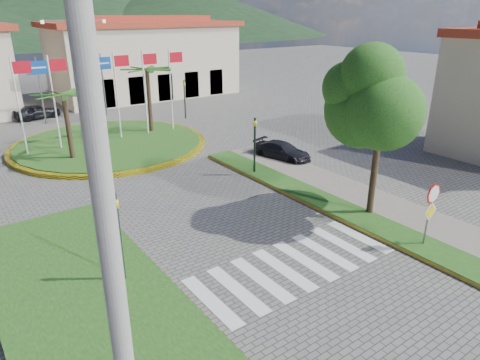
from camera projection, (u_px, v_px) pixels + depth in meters
ground at (387, 328)px, 12.15m from camera, size 160.00×160.00×0.00m
sidewalk_right at (439, 237)px, 16.91m from camera, size 4.00×28.00×0.15m
verge_right at (421, 246)px, 16.25m from camera, size 1.60×28.00×0.18m
median_left at (90, 303)px, 13.09m from camera, size 5.00×14.00×0.18m
crosswalk at (292, 265)px, 15.16m from camera, size 8.00×3.00×0.01m
roundabout_island at (110, 143)px, 28.66m from camera, size 12.70×12.70×6.00m
stop_sign at (431, 205)px, 15.65m from camera, size 0.80×0.11×2.65m
deciduous_tree at (383, 98)px, 17.03m from camera, size 3.60×3.60×6.80m
utility_pole at (115, 290)px, 6.41m from camera, size 0.32×0.32×9.00m
traffic_light_left at (119, 231)px, 13.50m from camera, size 0.15×0.18×3.20m
traffic_light_right at (255, 141)px, 22.94m from camera, size 0.15×0.18×3.20m
traffic_light_far at (185, 95)px, 35.39m from camera, size 0.18×0.15×3.20m
direction_sign_west at (39, 79)px, 33.09m from camera, size 1.60×0.14×5.20m
direction_sign_east at (102, 74)px, 35.82m from camera, size 1.60×0.14×5.20m
street_lamp_centre at (80, 65)px, 33.64m from camera, size 4.80×0.16×8.00m
building_right at (145, 58)px, 44.80m from camera, size 19.08×9.54×8.05m
hill_far_east at (187, 10)px, 148.75m from camera, size 120.00×120.00×18.00m
car_dark_a at (37, 112)px, 35.79m from camera, size 3.76×1.96×1.22m
car_dark_b at (103, 99)px, 40.61m from camera, size 4.06×1.50×1.33m
car_side_right at (282, 151)px, 25.91m from camera, size 2.34×3.91×1.06m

